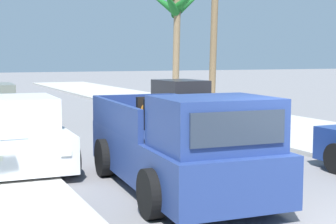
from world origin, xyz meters
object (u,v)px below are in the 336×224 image
(pickup_truck, at_px, (179,146))
(palm_tree_left_fore, at_px, (176,12))
(car_right_near, at_px, (181,102))
(car_left_mid, at_px, (20,134))

(pickup_truck, xyz_separation_m, palm_tree_left_fore, (8.83, 18.47, 4.19))
(car_right_near, relative_size, palm_tree_left_fore, 0.69)
(car_right_near, relative_size, car_left_mid, 1.00)
(pickup_truck, distance_m, car_right_near, 10.41)
(car_right_near, xyz_separation_m, palm_tree_left_fore, (4.19, 9.15, 4.29))
(pickup_truck, bearing_deg, palm_tree_left_fore, 64.45)
(pickup_truck, bearing_deg, car_right_near, 63.55)
(pickup_truck, relative_size, car_left_mid, 1.23)
(palm_tree_left_fore, bearing_deg, car_right_near, -114.63)
(pickup_truck, bearing_deg, car_left_mid, 123.90)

